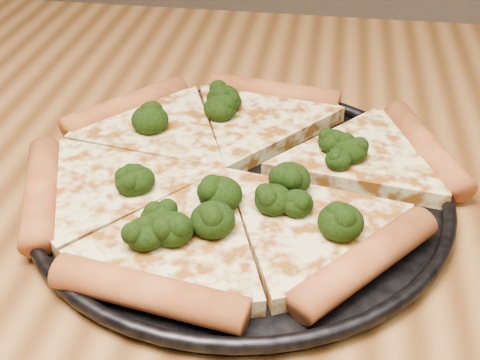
# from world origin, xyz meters

# --- Properties ---
(dining_table) EXTENTS (1.20, 0.90, 0.75)m
(dining_table) POSITION_xyz_m (0.00, 0.00, 0.66)
(dining_table) COLOR brown
(dining_table) RESTS_ON ground
(pizza_pan) EXTENTS (0.35, 0.35, 0.02)m
(pizza_pan) POSITION_xyz_m (0.03, 0.01, 0.76)
(pizza_pan) COLOR black
(pizza_pan) RESTS_ON dining_table
(pizza) EXTENTS (0.39, 0.35, 0.03)m
(pizza) POSITION_xyz_m (0.02, 0.02, 0.77)
(pizza) COLOR #DDCE87
(pizza) RESTS_ON pizza_pan
(broccoli_florets) EXTENTS (0.22, 0.24, 0.03)m
(broccoli_florets) POSITION_xyz_m (0.03, 0.00, 0.78)
(broccoli_florets) COLOR black
(broccoli_florets) RESTS_ON pizza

